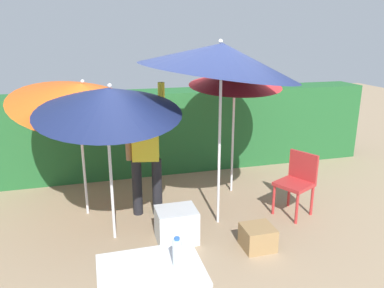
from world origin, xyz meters
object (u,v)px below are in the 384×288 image
Objects in this scene: umbrella_orange at (236,78)px; umbrella_navy at (221,58)px; cooler_box at (177,225)px; umbrella_rainbow at (108,101)px; umbrella_yellow at (81,95)px; crate_cardboard at (258,237)px; bottle_water at (177,252)px; folding_table at (151,279)px; person_vendor at (146,152)px; chair_plastic at (297,180)px.

umbrella_orange is 1.14m from umbrella_navy.
umbrella_navy is 5.11× the size of cooler_box.
cooler_box is (0.72, -0.28, -1.55)m from umbrella_rainbow.
umbrella_yellow is 2.91m from crate_cardboard.
cooler_box is 1.81m from bottle_water.
umbrella_rainbow reaches higher than folding_table.
crate_cardboard is at bearing 43.39° from bottle_water.
umbrella_orange is 2.56× the size of folding_table.
umbrella_orange reaches higher than person_vendor.
umbrella_rainbow is 1.10× the size of person_vendor.
person_vendor reaches higher than bottle_water.
umbrella_yellow is 5.95× the size of crate_cardboard.
umbrella_navy reaches higher than bottle_water.
person_vendor is at bearing 86.77° from bottle_water.
chair_plastic is at bearing -59.03° from umbrella_orange.
umbrella_navy is 2.22m from crate_cardboard.
umbrella_yellow is 2.76× the size of folding_table.
cooler_box is at bearing 70.50° from folding_table.
bottle_water is at bearing -136.61° from crate_cardboard.
umbrella_rainbow reaches higher than umbrella_orange.
crate_cardboard is at bearing -25.28° from cooler_box.
folding_table is (-1.23, -1.95, -1.52)m from umbrella_navy.
bottle_water is (-1.02, -1.96, -1.31)m from umbrella_navy.
umbrella_rainbow is 2.12m from bottle_water.
umbrella_yellow is 2.92m from folding_table.
folding_table is at bearing -109.50° from cooler_box.
umbrella_rainbow is at bearing 100.39° from bottle_water.
umbrella_rainbow is 0.86m from umbrella_yellow.
umbrella_navy is 2.06m from chair_plastic.
crate_cardboard is 0.46× the size of folding_table.
umbrella_rainbow is 0.82× the size of umbrella_navy.
person_vendor is 3.81× the size of cooler_box.
umbrella_rainbow is 4.17× the size of cooler_box.
umbrella_yellow is 4.47× the size of cooler_box.
folding_table is (-0.34, -2.44, -0.25)m from person_vendor.
chair_plastic is 1.86m from cooler_box.
umbrella_navy is at bearing 62.44° from bottle_water.
folding_table is 0.30m from bottle_water.
umbrella_navy is (1.37, 0.06, 0.45)m from umbrella_rainbow.
umbrella_orange reaches higher than crate_cardboard.
cooler_box is at bearing -21.03° from umbrella_rainbow.
chair_plastic is at bearing -15.03° from person_vendor.
bottle_water is at bearing -118.97° from umbrella_orange.
umbrella_navy is 2.13m from cooler_box.
umbrella_rainbow is 2.40m from crate_cardboard.
umbrella_yellow is at bearing 162.42° from person_vendor.
person_vendor is 2.11× the size of chair_plastic.
bottle_water is at bearing -76.23° from umbrella_yellow.
umbrella_rainbow is at bearing 156.57° from crate_cardboard.
chair_plastic is 2.92m from bottle_water.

